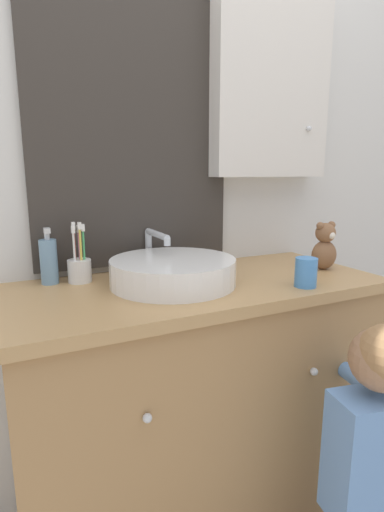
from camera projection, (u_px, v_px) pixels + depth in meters
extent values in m
cube|color=silver|center=(162.00, 170.00, 1.46)|extent=(3.20, 0.06, 2.50)
cube|color=#332D28|center=(133.00, 131.00, 1.35)|extent=(0.70, 0.02, 0.92)
cube|color=#B2C1CC|center=(134.00, 130.00, 1.34)|extent=(0.64, 0.01, 0.86)
cube|color=silver|center=(271.00, 77.00, 1.50)|extent=(0.49, 0.10, 0.73)
sphere|color=silver|center=(309.00, 128.00, 1.55)|extent=(0.02, 0.02, 0.02)
cube|color=#A37A4C|center=(198.00, 413.00, 1.37)|extent=(1.15, 0.49, 0.86)
cube|color=tan|center=(198.00, 288.00, 1.28)|extent=(1.19, 0.53, 0.03)
sphere|color=silver|center=(147.00, 418.00, 0.99)|extent=(0.02, 0.02, 0.02)
sphere|color=silver|center=(314.00, 372.00, 1.22)|extent=(0.02, 0.02, 0.02)
cylinder|color=white|center=(173.00, 272.00, 1.24)|extent=(0.39, 0.39, 0.08)
cylinder|color=silver|center=(173.00, 260.00, 1.23)|extent=(0.32, 0.32, 0.01)
cylinder|color=silver|center=(149.00, 250.00, 1.43)|extent=(0.02, 0.02, 0.14)
cylinder|color=silver|center=(157.00, 234.00, 1.34)|extent=(0.02, 0.18, 0.02)
cylinder|color=silver|center=(167.00, 242.00, 1.26)|extent=(0.02, 0.02, 0.02)
sphere|color=white|center=(176.00, 256.00, 1.48)|extent=(0.06, 0.06, 0.06)
cylinder|color=silver|center=(80.00, 271.00, 1.27)|extent=(0.07, 0.07, 0.07)
cylinder|color=#47B26B|center=(84.00, 252.00, 1.26)|extent=(0.01, 0.01, 0.17)
cube|color=white|center=(83.00, 228.00, 1.25)|extent=(0.01, 0.02, 0.02)
cylinder|color=pink|center=(80.00, 252.00, 1.27)|extent=(0.01, 0.01, 0.17)
cube|color=white|center=(78.00, 229.00, 1.26)|extent=(0.01, 0.02, 0.02)
cylinder|color=#D6423D|center=(75.00, 251.00, 1.26)|extent=(0.01, 0.01, 0.18)
cube|color=white|center=(73.00, 226.00, 1.25)|extent=(0.01, 0.02, 0.02)
cylinder|color=white|center=(74.00, 253.00, 1.25)|extent=(0.01, 0.01, 0.17)
cube|color=white|center=(73.00, 230.00, 1.23)|extent=(0.01, 0.02, 0.02)
cylinder|color=#E5CC4C|center=(81.00, 251.00, 1.25)|extent=(0.01, 0.01, 0.18)
cube|color=white|center=(79.00, 226.00, 1.24)|extent=(0.01, 0.02, 0.02)
cylinder|color=#6B93B2|center=(49.00, 262.00, 1.25)|extent=(0.05, 0.05, 0.14)
cylinder|color=silver|center=(47.00, 236.00, 1.23)|extent=(0.02, 0.02, 0.02)
cube|color=silver|center=(47.00, 231.00, 1.22)|extent=(0.02, 0.03, 0.02)
cube|color=#6693D1|center=(372.00, 455.00, 1.06)|extent=(0.25, 0.17, 0.35)
sphere|color=#997051|center=(382.00, 359.00, 1.00)|extent=(0.16, 0.16, 0.16)
cylinder|color=#6693D1|center=(354.00, 377.00, 1.24)|extent=(0.10, 0.27, 0.05)
cylinder|color=#47B26B|center=(331.00, 347.00, 1.36)|extent=(0.02, 0.05, 0.12)
ellipsoid|color=brown|center=(324.00, 255.00, 1.44)|extent=(0.10, 0.08, 0.10)
sphere|color=brown|center=(325.00, 233.00, 1.42)|extent=(0.07, 0.07, 0.07)
sphere|color=brown|center=(320.00, 226.00, 1.41)|extent=(0.03, 0.03, 0.03)
sphere|color=brown|center=(332.00, 225.00, 1.43)|extent=(0.03, 0.03, 0.03)
sphere|color=silver|center=(332.00, 235.00, 1.40)|extent=(0.02, 0.02, 0.02)
cylinder|color=#4789D1|center=(306.00, 272.00, 1.22)|extent=(0.07, 0.07, 0.09)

